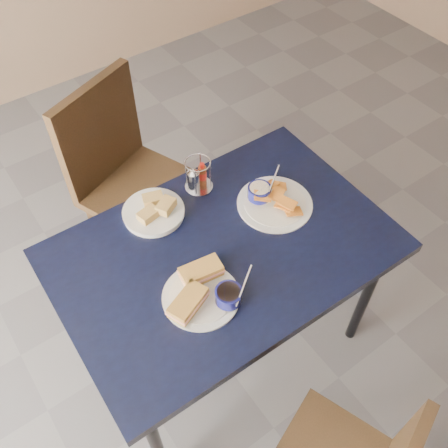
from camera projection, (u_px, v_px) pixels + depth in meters
ground at (230, 370)px, 2.27m from camera, size 6.00×6.00×0.00m
dining_table at (224, 258)px, 1.83m from camera, size 1.20×0.81×0.75m
chair_far at (130, 166)px, 2.31m from camera, size 0.59×0.59×0.97m
sandwich_plate at (203, 291)px, 1.63m from camera, size 0.30×0.26×0.12m
plantain_plate at (270, 199)px, 1.89m from camera, size 0.29×0.29×0.12m
bread_basket at (154, 211)px, 1.85m from camera, size 0.23×0.23×0.07m
condiment_caddy at (197, 177)px, 1.92m from camera, size 0.11×0.11×0.14m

